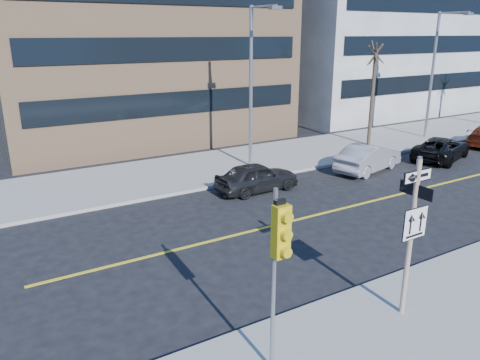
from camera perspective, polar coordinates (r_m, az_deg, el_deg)
ground at (r=14.47m, az=11.38°, el=-11.31°), size 120.00×120.00×0.00m
far_sidewalk at (r=34.84m, az=20.27°, el=5.17°), size 66.00×6.00×0.15m
road_centerline at (r=25.57m, az=25.51°, el=0.16°), size 40.00×0.14×0.01m
sign_pole at (r=11.91m, az=20.22°, el=-5.61°), size 0.92×0.92×4.06m
traffic_signal at (r=8.97m, az=4.82°, el=-8.07°), size 0.32×0.45×4.00m
parked_car_a at (r=21.10m, az=2.08°, el=0.36°), size 1.62×3.93×1.33m
parked_car_b at (r=25.08m, az=15.39°, el=2.64°), size 2.54×4.58×1.43m
parked_car_c at (r=28.82m, az=23.34°, el=3.56°), size 3.50×5.04×1.28m
streetlight_a at (r=23.79m, az=1.66°, el=12.38°), size 0.55×2.25×8.00m
streetlight_b at (r=33.47m, az=22.80°, el=12.56°), size 0.55×2.25×8.00m
street_tree_west at (r=29.94m, az=16.21°, el=14.26°), size 1.80×1.80×6.35m
building_brick at (r=35.91m, az=-14.44°, el=20.40°), size 18.00×18.00×18.00m
building_grey_mid at (r=46.66m, az=14.29°, el=17.78°), size 20.00×16.00×15.00m
building_grey_far at (r=64.84m, az=26.20°, el=16.83°), size 18.00×18.00×16.00m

